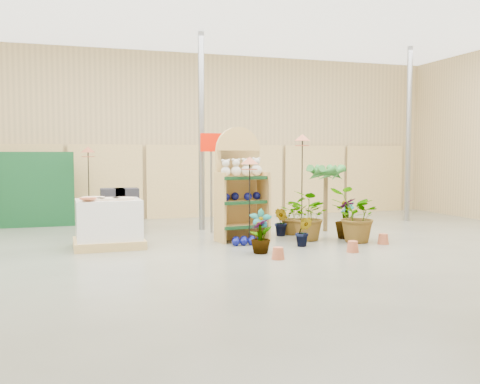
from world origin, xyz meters
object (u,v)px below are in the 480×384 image
object	(u,v)px
pallet_stack	(109,223)
potted_plant_2	(310,216)
bird_table_front	(250,163)
display_shelf	(239,189)

from	to	relation	value
pallet_stack	potted_plant_2	bearing A→B (deg)	-6.80
potted_plant_2	bird_table_front	bearing A→B (deg)	-173.15
pallet_stack	bird_table_front	world-z (taller)	bird_table_front
display_shelf	pallet_stack	world-z (taller)	display_shelf
bird_table_front	pallet_stack	bearing A→B (deg)	168.15
bird_table_front	potted_plant_2	distance (m)	1.72
display_shelf	pallet_stack	xyz separation A→B (m)	(-2.59, -0.08, -0.60)
bird_table_front	potted_plant_2	world-z (taller)	bird_table_front
display_shelf	pallet_stack	distance (m)	2.66
display_shelf	bird_table_front	xyz separation A→B (m)	(0.01, -0.63, 0.52)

